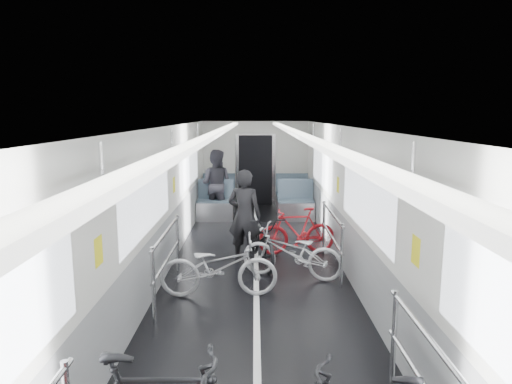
# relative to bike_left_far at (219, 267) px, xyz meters

# --- Properties ---
(car_shell) EXTENTS (3.02, 14.01, 2.41)m
(car_shell) POSITION_rel_bike_left_far_xyz_m (0.54, 1.59, 0.68)
(car_shell) COLOR black
(car_shell) RESTS_ON ground
(bike_left_far) EXTENTS (1.71, 0.66, 0.89)m
(bike_left_far) POSITION_rel_bike_left_far_xyz_m (0.00, 0.00, 0.00)
(bike_left_far) COLOR #A5A5AA
(bike_left_far) RESTS_ON floor
(bike_right_mid) EXTENTS (1.72, 1.03, 0.86)m
(bike_right_mid) POSITION_rel_bike_left_far_xyz_m (1.10, 0.73, -0.01)
(bike_right_mid) COLOR #B3B4B8
(bike_right_mid) RESTS_ON floor
(bike_right_far) EXTENTS (1.52, 0.64, 0.88)m
(bike_right_far) POSITION_rel_bike_left_far_xyz_m (1.31, 2.01, -0.00)
(bike_right_far) COLOR #B1151D
(bike_right_far) RESTS_ON floor
(bike_aisle) EXTENTS (0.95, 1.78, 0.89)m
(bike_aisle) POSITION_rel_bike_left_far_xyz_m (0.64, 1.49, 0.00)
(bike_aisle) COLOR black
(bike_aisle) RESTS_ON floor
(person_standing) EXTENTS (0.69, 0.54, 1.66)m
(person_standing) POSITION_rel_bike_left_far_xyz_m (0.34, 1.59, 0.39)
(person_standing) COLOR black
(person_standing) RESTS_ON floor
(person_seated) EXTENTS (0.97, 0.83, 1.73)m
(person_seated) POSITION_rel_bike_left_far_xyz_m (-0.46, 5.03, 0.42)
(person_seated) COLOR #28272E
(person_seated) RESTS_ON floor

